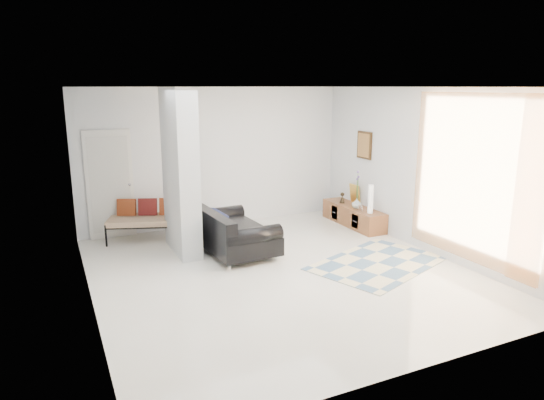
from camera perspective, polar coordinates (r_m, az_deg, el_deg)
name	(u,v)px	position (r m, az deg, el deg)	size (l,w,h in m)	color
floor	(280,272)	(7.61, 0.96, -8.43)	(6.00, 6.00, 0.00)	silver
ceiling	(281,87)	(7.07, 1.05, 13.15)	(6.00, 6.00, 0.00)	white
wall_back	(216,157)	(9.96, -6.64, 5.01)	(6.00, 6.00, 0.00)	white
wall_front	(420,240)	(4.79, 17.05, -4.50)	(6.00, 6.00, 0.00)	white
wall_left	(84,202)	(6.52, -21.27, -0.18)	(6.00, 6.00, 0.00)	white
wall_right	(424,170)	(8.76, 17.41, 3.37)	(6.00, 6.00, 0.00)	white
partition_column	(180,172)	(8.32, -10.74, 3.25)	(0.35, 1.20, 2.80)	silver
hallway_door	(110,185)	(9.54, -18.55, 1.72)	(0.85, 0.06, 2.04)	white
curtain	(473,179)	(7.90, 22.60, 2.30)	(2.55, 2.55, 0.00)	orange
wall_art	(364,145)	(10.01, 10.82, 6.35)	(0.04, 0.45, 0.55)	#3C2510
media_console	(353,215)	(10.17, 9.55, -1.79)	(0.45, 1.71, 0.80)	brown
loveseat	(231,233)	(8.40, -4.90, -3.85)	(1.13, 1.81, 0.76)	silver
daybed	(154,218)	(9.31, -13.74, -2.03)	(1.82, 1.24, 0.77)	black
area_rug	(378,263)	(8.13, 12.33, -7.25)	(2.17, 1.45, 0.01)	beige
cylinder_lamp	(371,199)	(9.59, 11.52, 0.12)	(0.10, 0.10, 0.56)	white
bronze_figurine	(342,198)	(10.36, 8.26, 0.27)	(0.11, 0.11, 0.22)	black
vase	(357,203)	(9.93, 9.94, -0.39)	(0.20, 0.20, 0.21)	silver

